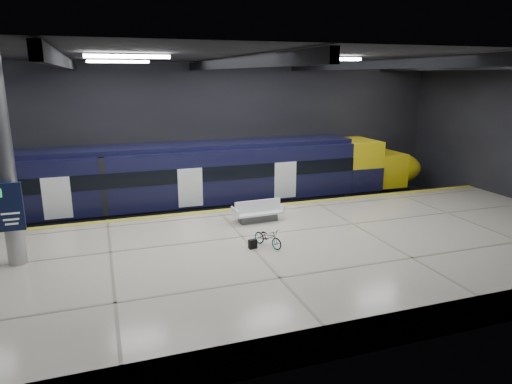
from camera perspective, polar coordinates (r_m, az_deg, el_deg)
name	(u,v)px	position (r m, az deg, el deg)	size (l,w,h in m)	color
ground	(235,253)	(19.46, -2.60, -7.68)	(30.00, 30.00, 0.00)	black
room_shell	(234,117)	(18.10, -2.82, 9.34)	(30.10, 16.10, 8.05)	black
platform	(254,264)	(17.05, -0.20, -8.97)	(30.00, 11.00, 1.10)	beige
safety_strip	(218,211)	(21.60, -4.71, -2.34)	(30.00, 0.40, 0.01)	gold
rails	(206,215)	(24.46, -6.28, -2.88)	(30.00, 1.52, 0.16)	gray
train	(161,182)	(23.57, -11.75, 1.23)	(29.40, 2.84, 3.79)	black
bench	(258,214)	(19.92, 0.22, -2.74)	(2.21, 1.00, 0.96)	#595B60
bicycle	(268,237)	(17.04, 1.51, -5.69)	(0.48, 1.37, 0.72)	#99999E
pannier_bag	(253,244)	(16.92, -0.41, -6.51)	(0.30, 0.18, 0.35)	black
info_column	(5,166)	(16.79, -28.89, 2.82)	(0.90, 0.78, 6.90)	#9EA0A5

